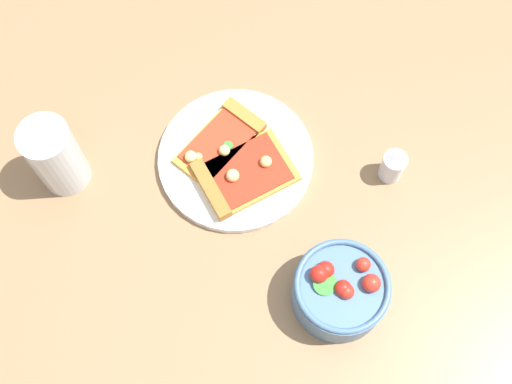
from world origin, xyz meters
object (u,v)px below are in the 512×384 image
at_px(pizza_slice_far, 239,176).
at_px(salad_bowl, 340,290).
at_px(pepper_shaker, 393,165).
at_px(pizza_slice_near, 222,140).
at_px(plate, 236,159).
at_px(soda_glass, 57,158).

bearing_deg(pizza_slice_far, salad_bowl, 100.42).
relative_size(pizza_slice_far, pepper_shaker, 2.15).
relative_size(pizza_slice_near, pizza_slice_far, 1.11).
height_order(pizza_slice_near, pizza_slice_far, same).
xyz_separation_m(plate, soda_glass, (0.23, -0.10, 0.05)).
height_order(plate, pizza_slice_far, pizza_slice_far).
xyz_separation_m(salad_bowl, soda_glass, (0.26, -0.35, 0.02)).
bearing_deg(soda_glass, pepper_shaker, 152.17).
xyz_separation_m(pizza_slice_far, salad_bowl, (-0.04, 0.22, 0.02)).
bearing_deg(pizza_slice_near, soda_glass, -16.39).
bearing_deg(pizza_slice_near, plate, 100.39).
distance_m(plate, pizza_slice_near, 0.04).
bearing_deg(soda_glass, salad_bowl, 126.89).
xyz_separation_m(pizza_slice_near, pizza_slice_far, (0.01, 0.06, 0.00)).
height_order(pizza_slice_near, soda_glass, soda_glass).
bearing_deg(soda_glass, plate, 157.08).
height_order(plate, salad_bowl, salad_bowl).
bearing_deg(plate, pizza_slice_near, -79.61).
bearing_deg(plate, soda_glass, -22.92).
distance_m(pizza_slice_far, salad_bowl, 0.22).
height_order(soda_glass, pepper_shaker, soda_glass).
distance_m(pizza_slice_near, pizza_slice_far, 0.06).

